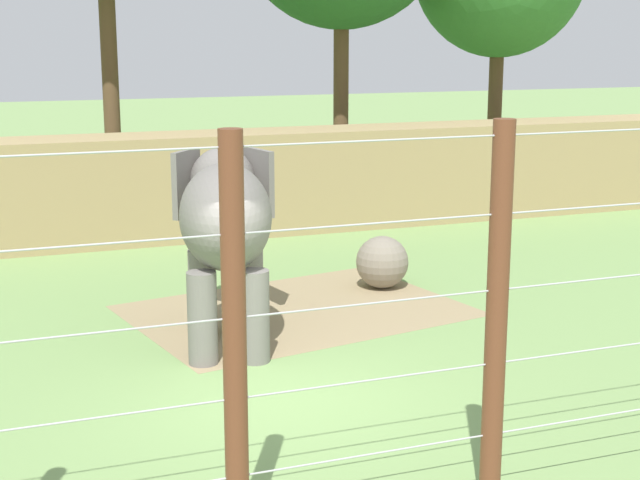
% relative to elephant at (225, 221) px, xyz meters
% --- Properties ---
extents(ground_plane, '(120.00, 120.00, 0.00)m').
position_rel_elephant_xyz_m(ground_plane, '(0.07, -2.57, -1.95)').
color(ground_plane, '#759956').
extents(dirt_patch, '(6.28, 5.04, 0.01)m').
position_rel_elephant_xyz_m(dirt_patch, '(1.58, 1.19, -1.95)').
color(dirt_patch, '#937F5B').
rests_on(dirt_patch, ground).
extents(embankment_wall, '(36.00, 1.80, 2.48)m').
position_rel_elephant_xyz_m(embankment_wall, '(0.07, 8.04, -0.71)').
color(embankment_wall, tan).
rests_on(embankment_wall, ground).
extents(elephant, '(2.07, 3.91, 2.95)m').
position_rel_elephant_xyz_m(elephant, '(0.00, 0.00, 0.00)').
color(elephant, slate).
rests_on(elephant, ground).
extents(enrichment_ball, '(1.01, 1.01, 1.01)m').
position_rel_elephant_xyz_m(enrichment_ball, '(3.63, 2.08, -1.45)').
color(enrichment_ball, gray).
rests_on(enrichment_ball, ground).
extents(cable_fence, '(9.32, 0.22, 4.00)m').
position_rel_elephant_xyz_m(cable_fence, '(-0.03, -6.04, 0.05)').
color(cable_fence, brown).
rests_on(cable_fence, ground).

